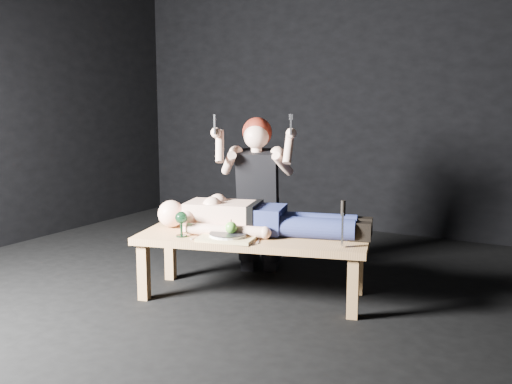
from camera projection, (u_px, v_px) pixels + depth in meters
The scene contains 13 objects.
ground at pixel (215, 292), 4.22m from camera, with size 5.00×5.00×0.00m, color black.
back_wall at pixel (342, 89), 6.14m from camera, with size 5.00×5.00×0.00m, color black.
table at pixel (253, 266), 4.08m from camera, with size 1.61×0.60×0.45m, color #B4844C.
lying_man at pixel (262, 215), 4.10m from camera, with size 1.57×0.48×0.26m, color beige, non-canonical shape.
kneeling_woman at pixel (259, 194), 4.62m from camera, with size 0.69×0.77×1.29m, color black, non-canonical shape.
serving_tray at pixel (228, 238), 3.92m from camera, with size 0.38×0.27×0.02m, color tan.
plate at pixel (228, 235), 3.92m from camera, with size 0.25×0.25×0.02m, color white.
apple at pixel (231, 228), 3.91m from camera, with size 0.08×0.08×0.08m, color #488D28.
goblet at pixel (181, 224), 3.99m from camera, with size 0.09×0.09×0.18m, color black, non-canonical shape.
fork_flat at pixel (198, 237), 3.99m from camera, with size 0.02×0.17×0.01m, color #B2B2B7.
knife_flat at pixel (258, 241), 3.88m from camera, with size 0.02×0.17×0.01m, color #B2B2B7.
spoon_flat at pixel (249, 239), 3.92m from camera, with size 0.02×0.17×0.01m, color #B2B2B7.
carving_knife at pixel (343, 224), 3.69m from camera, with size 0.04×0.04×0.31m, color #B2B2B7, non-canonical shape.
Camera 1 is at (2.24, -3.39, 1.39)m, focal length 40.45 mm.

